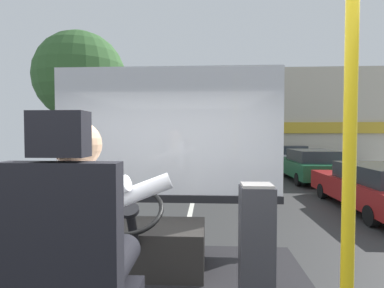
% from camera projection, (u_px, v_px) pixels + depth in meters
% --- Properties ---
extents(ground, '(18.00, 44.00, 0.06)m').
position_uv_depth(ground, '(195.00, 190.00, 10.44)').
color(ground, '#313131').
extents(driver_seat, '(0.48, 0.48, 1.31)m').
position_uv_depth(driver_seat, '(74.00, 287.00, 1.28)').
color(driver_seat, black).
rests_on(driver_seat, bus_floor).
extents(bus_driver, '(0.79, 0.57, 0.83)m').
position_uv_depth(bus_driver, '(85.00, 233.00, 1.40)').
color(bus_driver, black).
rests_on(bus_driver, driver_seat).
extents(steering_console, '(1.10, 0.97, 0.79)m').
position_uv_depth(steering_console, '(143.00, 246.00, 2.63)').
color(steering_console, '#282623').
rests_on(steering_console, bus_floor).
extents(handrail_pole, '(0.04, 0.04, 2.28)m').
position_uv_depth(handrail_pole, '(349.00, 159.00, 1.02)').
color(handrail_pole, gold).
rests_on(handrail_pole, bus_floor).
extents(fare_box, '(0.24, 0.21, 0.87)m').
position_uv_depth(fare_box, '(256.00, 244.00, 2.10)').
color(fare_box, '#333338').
rests_on(fare_box, bus_floor).
extents(windshield_panel, '(2.50, 0.08, 1.48)m').
position_uv_depth(windshield_panel, '(167.00, 150.00, 3.21)').
color(windshield_panel, silver).
extents(street_tree, '(2.86, 2.86, 5.24)m').
position_uv_depth(street_tree, '(81.00, 78.00, 9.46)').
color(street_tree, '#4C3828').
rests_on(street_tree, ground).
extents(shop_building, '(13.35, 4.53, 5.60)m').
position_uv_depth(shop_building, '(276.00, 120.00, 18.26)').
color(shop_building, '#BCB29E').
rests_on(shop_building, ground).
extents(parked_car_red, '(1.97, 4.36, 1.20)m').
position_uv_depth(parked_car_red, '(380.00, 187.00, 7.51)').
color(parked_car_red, maroon).
rests_on(parked_car_red, ground).
extents(parked_car_green, '(1.96, 4.04, 1.31)m').
position_uv_depth(parked_car_green, '(311.00, 165.00, 12.22)').
color(parked_car_green, '#195633').
rests_on(parked_car_green, ground).
extents(parked_car_white, '(1.90, 4.02, 1.31)m').
position_uv_depth(parked_car_white, '(287.00, 156.00, 16.77)').
color(parked_car_white, silver).
rests_on(parked_car_white, ground).
extents(parked_car_black, '(2.01, 4.32, 1.26)m').
position_uv_depth(parked_car_black, '(260.00, 150.00, 23.53)').
color(parked_car_black, black).
rests_on(parked_car_black, ground).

